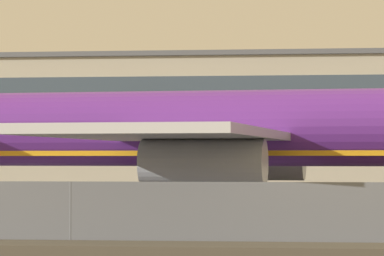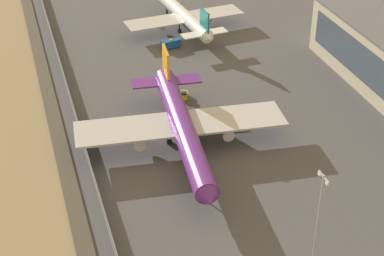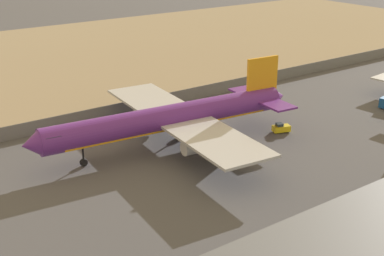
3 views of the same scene
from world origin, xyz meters
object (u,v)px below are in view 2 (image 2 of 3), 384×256
passenger_jet_white_teal (183,15)px  apron_light_mast_apron_west (318,218)px  baggage_tug (184,95)px  ops_van (171,43)px  cargo_jet_purple (182,126)px

passenger_jet_white_teal → apron_light_mast_apron_west: apron_light_mast_apron_west is taller
passenger_jet_white_teal → baggage_tug: passenger_jet_white_teal is taller
baggage_tug → ops_van: (-27.70, 4.58, 0.47)m
ops_van → apron_light_mast_apron_west: apron_light_mast_apron_west is taller
apron_light_mast_apron_west → ops_van: bearing=179.5°
cargo_jet_purple → baggage_tug: cargo_jet_purple is taller
passenger_jet_white_teal → ops_van: passenger_jet_white_teal is taller
cargo_jet_purple → passenger_jet_white_teal: cargo_jet_purple is taller
baggage_tug → apron_light_mast_apron_west: apron_light_mast_apron_west is taller
cargo_jet_purple → passenger_jet_white_teal: 61.31m
cargo_jet_purple → ops_van: (-47.52, 10.77, -3.90)m
passenger_jet_white_teal → baggage_tug: (38.98, -11.15, -3.40)m
ops_van → apron_light_mast_apron_west: bearing=-0.5°
cargo_jet_purple → passenger_jet_white_teal: bearing=163.6°
cargo_jet_purple → baggage_tug: bearing=162.6°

